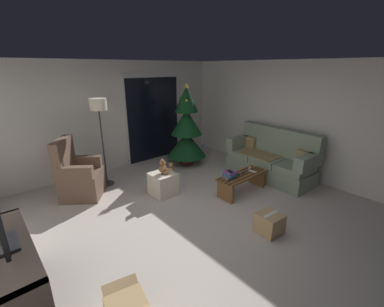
{
  "coord_description": "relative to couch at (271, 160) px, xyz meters",
  "views": [
    {
      "loc": [
        -2.48,
        -2.6,
        2.35
      ],
      "look_at": [
        0.4,
        0.7,
        0.85
      ],
      "focal_mm": 23.77,
      "sensor_mm": 36.0,
      "label": 1
    }
  ],
  "objects": [
    {
      "name": "remote_white",
      "position": [
        -0.86,
        -0.13,
        -0.0
      ],
      "size": [
        0.07,
        0.16,
        0.02
      ],
      "primitive_type": "cube",
      "rotation": [
        0.0,
        0.0,
        3.33
      ],
      "color": "silver",
      "rests_on": "coffee_table"
    },
    {
      "name": "remote_silver",
      "position": [
        -0.76,
        0.02,
        -0.0
      ],
      "size": [
        0.16,
        0.12,
        0.02
      ],
      "primitive_type": "cube",
      "rotation": [
        0.0,
        0.0,
        2.11
      ],
      "color": "#ADADB2",
      "rests_on": "coffee_table"
    },
    {
      "name": "armchair",
      "position": [
        -3.54,
        1.85,
        0.0
      ],
      "size": [
        0.96,
        0.96,
        1.13
      ],
      "color": "brown",
      "rests_on": "ground"
    },
    {
      "name": "teddy_bear_chestnut",
      "position": [
        -2.3,
        0.86,
        0.16
      ],
      "size": [
        0.22,
        0.21,
        0.29
      ],
      "color": "brown",
      "rests_on": "ottoman"
    },
    {
      "name": "patio_door_glass",
      "position": [
        -1.25,
        2.74,
        0.65
      ],
      "size": [
        1.5,
        0.02,
        2.1
      ],
      "primitive_type": "cube",
      "color": "black",
      "rests_on": "ground"
    },
    {
      "name": "cardboard_box_taped_mid_floor",
      "position": [
        -1.81,
        -1.15,
        -0.25
      ],
      "size": [
        0.36,
        0.36,
        0.31
      ],
      "color": "tan",
      "rests_on": "ground"
    },
    {
      "name": "floor_lamp",
      "position": [
        -2.94,
        2.02,
        1.11
      ],
      "size": [
        0.32,
        0.32,
        1.78
      ],
      "color": "#2D2D30",
      "rests_on": "ground"
    },
    {
      "name": "wall_right",
      "position": [
        0.54,
        -0.23,
        0.85
      ],
      "size": [
        0.12,
        6.0,
        2.5
      ],
      "primitive_type": "cube",
      "color": "silver",
      "rests_on": "ground"
    },
    {
      "name": "ottoman",
      "position": [
        -2.31,
        0.87,
        -0.18
      ],
      "size": [
        0.44,
        0.44,
        0.44
      ],
      "primitive_type": "cube",
      "color": "beige",
      "rests_on": "ground"
    },
    {
      "name": "book_stack",
      "position": [
        -1.43,
        -0.03,
        0.05
      ],
      "size": [
        0.26,
        0.22,
        0.13
      ],
      "color": "#4C4C51",
      "rests_on": "coffee_table"
    },
    {
      "name": "remote_black",
      "position": [
        -1.18,
        0.0,
        -0.0
      ],
      "size": [
        0.09,
        0.16,
        0.02
      ],
      "primitive_type": "cube",
      "rotation": [
        0.0,
        0.0,
        5.95
      ],
      "color": "black",
      "rests_on": "coffee_table"
    },
    {
      "name": "ground_plane",
      "position": [
        -2.32,
        -0.23,
        -0.4
      ],
      "size": [
        7.0,
        7.0,
        0.0
      ],
      "primitive_type": "plane",
      "color": "#BCB2A8"
    },
    {
      "name": "wall_back",
      "position": [
        -2.32,
        2.83,
        0.85
      ],
      "size": [
        5.72,
        0.12,
        2.5
      ],
      "primitive_type": "cube",
      "color": "silver",
      "rests_on": "ground"
    },
    {
      "name": "remote_graphite",
      "position": [
        -1.03,
        -0.05,
        -0.0
      ],
      "size": [
        0.16,
        0.1,
        0.02
      ],
      "primitive_type": "cube",
      "rotation": [
        0.0,
        0.0,
        1.98
      ],
      "color": "#333338",
      "rests_on": "coffee_table"
    },
    {
      "name": "couch",
      "position": [
        0.0,
        0.0,
        0.0
      ],
      "size": [
        0.88,
        1.98,
        1.08
      ],
      "color": "gray",
      "rests_on": "ground"
    },
    {
      "name": "teddy_bear_honey_by_tree",
      "position": [
        -1.6,
        1.58,
        -0.28
      ],
      "size": [
        0.21,
        0.21,
        0.29
      ],
      "color": "tan",
      "rests_on": "ground"
    },
    {
      "name": "coffee_table",
      "position": [
        -1.1,
        -0.08,
        -0.14
      ],
      "size": [
        1.1,
        0.4,
        0.38
      ],
      "color": "brown",
      "rests_on": "ground"
    },
    {
      "name": "patio_door_frame",
      "position": [
        -1.25,
        2.76,
        0.7
      ],
      "size": [
        1.6,
        0.02,
        2.2
      ],
      "primitive_type": "cube",
      "color": "silver",
      "rests_on": "ground"
    },
    {
      "name": "cell_phone",
      "position": [
        -1.43,
        -0.03,
        0.12
      ],
      "size": [
        0.1,
        0.16,
        0.01
      ],
      "primitive_type": "cube",
      "rotation": [
        0.0,
        0.0,
        -0.25
      ],
      "color": "black",
      "rests_on": "book_stack"
    },
    {
      "name": "media_shelf",
      "position": [
        -4.85,
        -0.26,
        -0.03
      ],
      "size": [
        0.4,
        1.4,
        0.77
      ],
      "color": "black",
      "rests_on": "ground"
    },
    {
      "name": "christmas_tree",
      "position": [
        -0.91,
        1.84,
        0.49
      ],
      "size": [
        0.96,
        0.96,
        2.0
      ],
      "color": "#4C1E19",
      "rests_on": "ground"
    }
  ]
}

